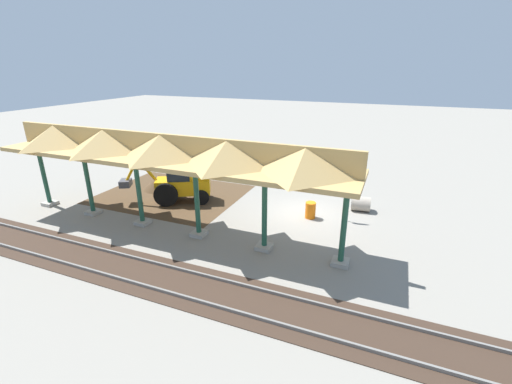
{
  "coord_description": "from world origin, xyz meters",
  "views": [
    {
      "loc": [
        -4.16,
        17.38,
        7.89
      ],
      "look_at": [
        2.19,
        1.87,
        1.6
      ],
      "focal_mm": 24.0,
      "sensor_mm": 36.0,
      "label": 1
    }
  ],
  "objects": [
    {
      "name": "ground_plane",
      "position": [
        0.0,
        0.0,
        0.0
      ],
      "size": [
        120.0,
        120.0,
        0.0
      ],
      "primitive_type": "plane",
      "color": "gray"
    },
    {
      "name": "dirt_work_zone",
      "position": [
        8.67,
        0.37,
        0.0
      ],
      "size": [
        8.77,
        7.0,
        0.01
      ],
      "primitive_type": "cube",
      "color": "#4C3823",
      "rests_on": "ground"
    },
    {
      "name": "platform_canopy",
      "position": [
        5.8,
        4.59,
        4.16
      ],
      "size": [
        18.29,
        3.2,
        4.9
      ],
      "color": "#9E998E",
      "rests_on": "ground"
    },
    {
      "name": "rail_tracks",
      "position": [
        0.0,
        8.27,
        0.03
      ],
      "size": [
        60.0,
        2.58,
        0.15
      ],
      "color": "slate",
      "rests_on": "ground"
    },
    {
      "name": "stop_sign",
      "position": [
        -2.17,
        0.14,
        1.51
      ],
      "size": [
        0.74,
        0.21,
        2.12
      ],
      "color": "gray",
      "rests_on": "ground"
    },
    {
      "name": "backhoe",
      "position": [
        7.42,
        1.08,
        1.26
      ],
      "size": [
        5.17,
        3.48,
        2.82
      ],
      "color": "orange",
      "rests_on": "ground"
    },
    {
      "name": "dirt_mound",
      "position": [
        10.06,
        -0.27,
        0.0
      ],
      "size": [
        4.5,
        4.5,
        1.87
      ],
      "primitive_type": "cone",
      "color": "#4C3823",
      "rests_on": "ground"
    },
    {
      "name": "concrete_pipe",
      "position": [
        -2.88,
        -1.55,
        0.42
      ],
      "size": [
        1.1,
        0.92,
        0.83
      ],
      "color": "#9E9384",
      "rests_on": "ground"
    },
    {
      "name": "traffic_barrel",
      "position": [
        -0.45,
        0.51,
        0.45
      ],
      "size": [
        0.56,
        0.56,
        0.9
      ],
      "primitive_type": "cylinder",
      "color": "orange",
      "rests_on": "ground"
    }
  ]
}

